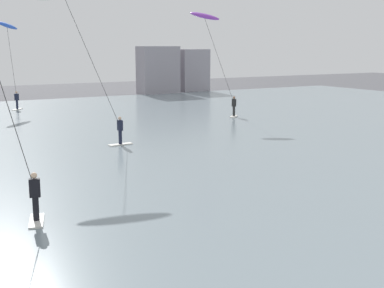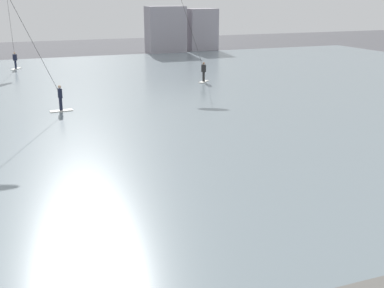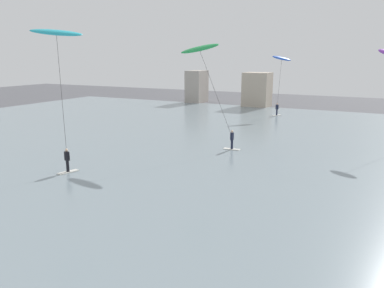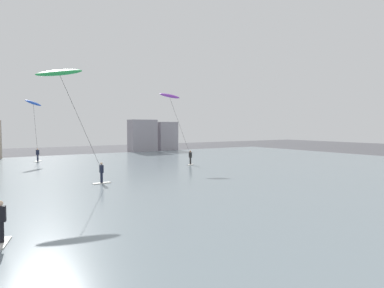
{
  "view_description": "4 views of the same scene",
  "coord_description": "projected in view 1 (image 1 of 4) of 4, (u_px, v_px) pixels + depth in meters",
  "views": [
    {
      "loc": [
        -11.85,
        0.82,
        5.71
      ],
      "look_at": [
        -3.81,
        14.7,
        2.67
      ],
      "focal_mm": 48.57,
      "sensor_mm": 36.0,
      "label": 1
    },
    {
      "loc": [
        -4.56,
        -3.51,
        7.2
      ],
      "look_at": [
        1.01,
        10.45,
        2.72
      ],
      "focal_mm": 47.34,
      "sensor_mm": 36.0,
      "label": 2
    },
    {
      "loc": [
        10.28,
        -0.4,
        7.67
      ],
      "look_at": [
        1.19,
        17.31,
        3.04
      ],
      "focal_mm": 35.02,
      "sensor_mm": 36.0,
      "label": 3
    },
    {
      "loc": [
        -8.94,
        2.86,
        4.55
      ],
      "look_at": [
        -1.64,
        14.04,
        3.84
      ],
      "focal_mm": 31.38,
      "sensor_mm": 36.0,
      "label": 4
    }
  ],
  "objects": [
    {
      "name": "kitesurfer_green",
      "position": [
        69.0,
        7.0,
        27.06
      ],
      "size": [
        5.44,
        1.54,
        8.9
      ],
      "color": "silver",
      "rests_on": "water_bay"
    },
    {
      "name": "water_bay",
      "position": [
        116.0,
        138.0,
        32.34
      ],
      "size": [
        84.0,
        52.0,
        0.1
      ],
      "primitive_type": "cube",
      "color": "gray",
      "rests_on": "ground"
    },
    {
      "name": "kitesurfer_purple",
      "position": [
        209.0,
        29.0,
        41.21
      ],
      "size": [
        3.4,
        3.78,
        8.46
      ],
      "color": "silver",
      "rests_on": "water_bay"
    },
    {
      "name": "far_shore_buildings",
      "position": [
        50.0,
        74.0,
        56.36
      ],
      "size": [
        43.32,
        4.77,
        5.69
      ],
      "color": "#A89E93",
      "rests_on": "ground"
    },
    {
      "name": "kitesurfer_blue",
      "position": [
        8.0,
        35.0,
        46.43
      ],
      "size": [
        2.67,
        3.58,
        7.97
      ],
      "color": "silver",
      "rests_on": "water_bay"
    }
  ]
}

